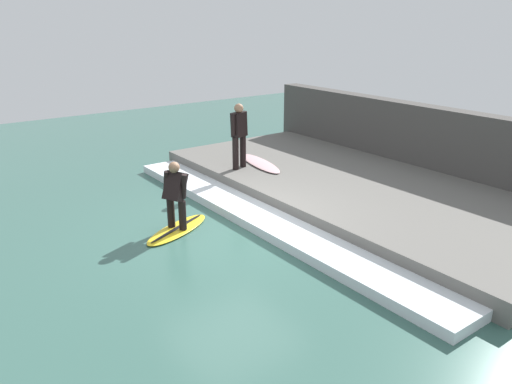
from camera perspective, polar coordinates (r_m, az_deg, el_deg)
ground_plane at (r=9.85m, az=-2.79°, el=-4.53°), size 28.00×28.00×0.00m
concrete_ledge at (r=11.85m, az=10.91°, el=0.38°), size 4.40×9.88×0.39m
back_wall at (r=13.50m, az=18.27°, el=5.42°), size 0.50×10.38×1.90m
wave_foam_crest at (r=10.20m, az=0.61°, el=-3.06°), size 0.91×9.39×0.19m
surfboard_riding at (r=9.98m, az=-8.96°, el=-4.22°), size 1.81×1.23×0.07m
surfer_riding at (r=9.70m, az=-9.20°, el=-0.01°), size 0.53×0.57×1.35m
surfer_waiting_near at (r=12.34m, az=-1.95°, el=6.82°), size 0.53×0.35×1.62m
surfboard_waiting_near at (r=12.87m, az=0.48°, el=3.32°), size 0.89×2.03×0.06m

